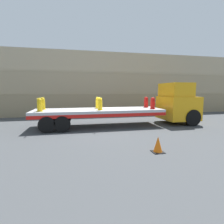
{
  "coord_description": "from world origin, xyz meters",
  "views": [
    {
      "loc": [
        -1.61,
        -11.31,
        2.33
      ],
      "look_at": [
        0.88,
        0.0,
        0.95
      ],
      "focal_mm": 28.0,
      "sensor_mm": 36.0,
      "label": 1
    }
  ],
  "objects_px": {
    "truck_cab": "(178,104)",
    "fire_hydrant_red_far_2": "(146,102)",
    "flatbed_trailer": "(90,113)",
    "fire_hydrant_yellow_far_1": "(98,103)",
    "traffic_cone": "(158,145)",
    "fire_hydrant_yellow_near_1": "(100,104)",
    "fire_hydrant_red_near_2": "(153,103)",
    "fire_hydrant_yellow_far_0": "(43,104)",
    "fire_hydrant_yellow_near_0": "(40,105)"
  },
  "relations": [
    {
      "from": "fire_hydrant_yellow_far_0",
      "to": "traffic_cone",
      "type": "xyz_separation_m",
      "value": [
        5.05,
        -5.91,
        -1.23
      ]
    },
    {
      "from": "traffic_cone",
      "to": "fire_hydrant_yellow_far_0",
      "type": "bearing_deg",
      "value": 130.5
    },
    {
      "from": "fire_hydrant_yellow_near_0",
      "to": "fire_hydrant_yellow_far_1",
      "type": "xyz_separation_m",
      "value": [
        3.54,
        1.09,
        0.0
      ]
    },
    {
      "from": "flatbed_trailer",
      "to": "fire_hydrant_red_far_2",
      "type": "bearing_deg",
      "value": 7.49
    },
    {
      "from": "flatbed_trailer",
      "to": "traffic_cone",
      "type": "relative_size",
      "value": 13.41
    },
    {
      "from": "fire_hydrant_yellow_near_0",
      "to": "fire_hydrant_yellow_near_1",
      "type": "height_order",
      "value": "same"
    },
    {
      "from": "fire_hydrant_yellow_near_1",
      "to": "fire_hydrant_red_near_2",
      "type": "relative_size",
      "value": 1.0
    },
    {
      "from": "flatbed_trailer",
      "to": "fire_hydrant_red_far_2",
      "type": "height_order",
      "value": "fire_hydrant_red_far_2"
    },
    {
      "from": "flatbed_trailer",
      "to": "traffic_cone",
      "type": "bearing_deg",
      "value": -68.69
    },
    {
      "from": "fire_hydrant_yellow_near_1",
      "to": "truck_cab",
      "type": "bearing_deg",
      "value": 5.34
    },
    {
      "from": "truck_cab",
      "to": "traffic_cone",
      "type": "bearing_deg",
      "value": -128.78
    },
    {
      "from": "flatbed_trailer",
      "to": "fire_hydrant_yellow_near_0",
      "type": "distance_m",
      "value": 3.06
    },
    {
      "from": "fire_hydrant_yellow_far_0",
      "to": "fire_hydrant_yellow_far_1",
      "type": "bearing_deg",
      "value": 0.0
    },
    {
      "from": "fire_hydrant_yellow_near_1",
      "to": "traffic_cone",
      "type": "xyz_separation_m",
      "value": [
        1.5,
        -4.82,
        -1.23
      ]
    },
    {
      "from": "traffic_cone",
      "to": "fire_hydrant_yellow_far_1",
      "type": "bearing_deg",
      "value": 104.26
    },
    {
      "from": "fire_hydrant_yellow_near_1",
      "to": "fire_hydrant_red_near_2",
      "type": "distance_m",
      "value": 3.54
    },
    {
      "from": "truck_cab",
      "to": "fire_hydrant_yellow_far_0",
      "type": "height_order",
      "value": "truck_cab"
    },
    {
      "from": "fire_hydrant_yellow_far_0",
      "to": "fire_hydrant_yellow_near_1",
      "type": "distance_m",
      "value": 3.71
    },
    {
      "from": "fire_hydrant_yellow_far_1",
      "to": "traffic_cone",
      "type": "bearing_deg",
      "value": -75.74
    },
    {
      "from": "fire_hydrant_yellow_far_1",
      "to": "fire_hydrant_red_far_2",
      "type": "distance_m",
      "value": 3.54
    },
    {
      "from": "fire_hydrant_yellow_far_1",
      "to": "fire_hydrant_red_near_2",
      "type": "xyz_separation_m",
      "value": [
        3.54,
        -1.09,
        0.0
      ]
    },
    {
      "from": "flatbed_trailer",
      "to": "fire_hydrant_red_far_2",
      "type": "relative_size",
      "value": 10.77
    },
    {
      "from": "fire_hydrant_yellow_far_0",
      "to": "traffic_cone",
      "type": "bearing_deg",
      "value": -49.5
    },
    {
      "from": "flatbed_trailer",
      "to": "fire_hydrant_red_near_2",
      "type": "distance_m",
      "value": 4.21
    },
    {
      "from": "truck_cab",
      "to": "fire_hydrant_yellow_near_1",
      "type": "relative_size",
      "value": 3.77
    },
    {
      "from": "traffic_cone",
      "to": "fire_hydrant_yellow_near_1",
      "type": "bearing_deg",
      "value": 107.3
    },
    {
      "from": "fire_hydrant_yellow_near_1",
      "to": "fire_hydrant_red_far_2",
      "type": "relative_size",
      "value": 1.0
    },
    {
      "from": "truck_cab",
      "to": "fire_hydrant_yellow_near_0",
      "type": "height_order",
      "value": "truck_cab"
    },
    {
      "from": "truck_cab",
      "to": "flatbed_trailer",
      "type": "distance_m",
      "value": 6.42
    },
    {
      "from": "fire_hydrant_yellow_near_0",
      "to": "traffic_cone",
      "type": "bearing_deg",
      "value": -43.69
    },
    {
      "from": "fire_hydrant_yellow_near_0",
      "to": "traffic_cone",
      "type": "distance_m",
      "value": 7.09
    },
    {
      "from": "fire_hydrant_yellow_far_0",
      "to": "fire_hydrant_yellow_near_1",
      "type": "height_order",
      "value": "same"
    },
    {
      "from": "fire_hydrant_yellow_far_1",
      "to": "fire_hydrant_red_near_2",
      "type": "height_order",
      "value": "same"
    },
    {
      "from": "fire_hydrant_yellow_far_0",
      "to": "fire_hydrant_red_near_2",
      "type": "height_order",
      "value": "same"
    },
    {
      "from": "flatbed_trailer",
      "to": "fire_hydrant_yellow_far_1",
      "type": "bearing_deg",
      "value": 42.62
    },
    {
      "from": "fire_hydrant_red_far_2",
      "to": "fire_hydrant_yellow_far_0",
      "type": "bearing_deg",
      "value": 180.0
    },
    {
      "from": "truck_cab",
      "to": "fire_hydrant_yellow_far_0",
      "type": "bearing_deg",
      "value": 176.68
    },
    {
      "from": "truck_cab",
      "to": "fire_hydrant_red_far_2",
      "type": "relative_size",
      "value": 3.77
    },
    {
      "from": "fire_hydrant_red_near_2",
      "to": "fire_hydrant_yellow_near_1",
      "type": "bearing_deg",
      "value": 180.0
    },
    {
      "from": "flatbed_trailer",
      "to": "fire_hydrant_yellow_far_1",
      "type": "relative_size",
      "value": 10.77
    },
    {
      "from": "fire_hydrant_yellow_far_0",
      "to": "fire_hydrant_red_near_2",
      "type": "bearing_deg",
      "value": -8.72
    },
    {
      "from": "truck_cab",
      "to": "fire_hydrant_yellow_far_0",
      "type": "xyz_separation_m",
      "value": [
        -9.36,
        0.54,
        0.1
      ]
    },
    {
      "from": "truck_cab",
      "to": "fire_hydrant_yellow_near_1",
      "type": "bearing_deg",
      "value": -174.66
    },
    {
      "from": "fire_hydrant_yellow_far_1",
      "to": "fire_hydrant_yellow_near_1",
      "type": "bearing_deg",
      "value": -90.0
    },
    {
      "from": "flatbed_trailer",
      "to": "fire_hydrant_yellow_far_0",
      "type": "relative_size",
      "value": 10.77
    },
    {
      "from": "fire_hydrant_yellow_far_0",
      "to": "traffic_cone",
      "type": "height_order",
      "value": "fire_hydrant_yellow_far_0"
    },
    {
      "from": "traffic_cone",
      "to": "flatbed_trailer",
      "type": "bearing_deg",
      "value": 111.31
    },
    {
      "from": "fire_hydrant_red_near_2",
      "to": "fire_hydrant_red_far_2",
      "type": "bearing_deg",
      "value": 90.0
    },
    {
      "from": "fire_hydrant_red_far_2",
      "to": "truck_cab",
      "type": "bearing_deg",
      "value": -13.48
    },
    {
      "from": "fire_hydrant_yellow_near_0",
      "to": "fire_hydrant_yellow_far_0",
      "type": "height_order",
      "value": "same"
    }
  ]
}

